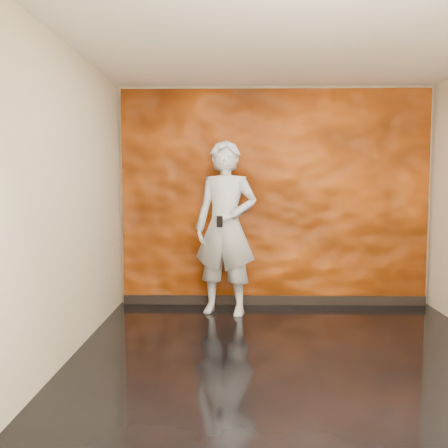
{
  "coord_description": "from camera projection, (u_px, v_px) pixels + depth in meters",
  "views": [
    {
      "loc": [
        -0.53,
        -4.44,
        1.58
      ],
      "look_at": [
        -0.63,
        1.15,
        1.11
      ],
      "focal_mm": 40.0,
      "sensor_mm": 36.0,
      "label": 1
    }
  ],
  "objects": [
    {
      "name": "baseboard",
      "position": [
        274.0,
        300.0,
        6.45
      ],
      "size": [
        3.9,
        0.04,
        0.12
      ],
      "primitive_type": "cube",
      "color": "black",
      "rests_on": "ground"
    },
    {
      "name": "feature_wall",
      "position": [
        274.0,
        198.0,
        6.38
      ],
      "size": [
        3.9,
        0.06,
        2.75
      ],
      "primitive_type": "cube",
      "color": "#CD510D",
      "rests_on": "ground"
    },
    {
      "name": "room",
      "position": [
        293.0,
        203.0,
        4.43
      ],
      "size": [
        4.02,
        4.02,
        2.81
      ],
      "color": "black",
      "rests_on": "ground"
    },
    {
      "name": "phone",
      "position": [
        220.0,
        222.0,
        5.64
      ],
      "size": [
        0.07,
        0.03,
        0.13
      ],
      "primitive_type": "cube",
      "rotation": [
        0.0,
        0.0,
        -0.17
      ],
      "color": "black",
      "rests_on": "man"
    },
    {
      "name": "man",
      "position": [
        226.0,
        228.0,
        5.96
      ],
      "size": [
        0.86,
        0.68,
        2.07
      ],
      "primitive_type": "imported",
      "rotation": [
        0.0,
        0.0,
        -0.28
      ],
      "color": "#A4A9B5",
      "rests_on": "ground"
    }
  ]
}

